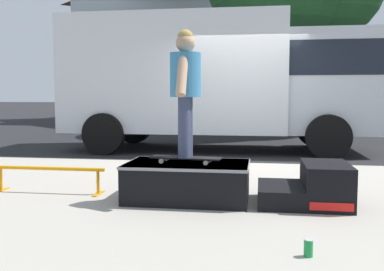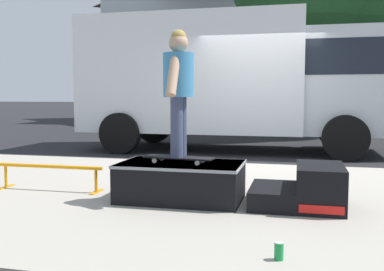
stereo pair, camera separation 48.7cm
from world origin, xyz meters
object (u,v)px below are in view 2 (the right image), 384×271
skater_kid (179,83)px  box_truck (236,77)px  kicker_ramp (305,189)px  skateboard (179,158)px  skate_box (181,180)px  soda_can (279,251)px  grind_rail (50,171)px

skater_kid → box_truck: (-0.16, 5.56, 0.29)m
kicker_ramp → skateboard: bearing=-178.7°
skate_box → soda_can: (1.14, -1.58, -0.16)m
grind_rail → skateboard: size_ratio=1.75×
box_truck → skateboard: bearing=-88.3°
soda_can → box_truck: (-1.32, 7.11, 1.52)m
grind_rail → skate_box: bearing=-4.0°
skate_box → skater_kid: skater_kid is taller
skate_box → skateboard: skateboard is taller
soda_can → grind_rail: bearing=149.1°
grind_rail → soda_can: 3.32m
grind_rail → box_truck: box_truck is taller
skater_kid → box_truck: size_ratio=0.20×
skate_box → soda_can: size_ratio=10.72×
kicker_ramp → grind_rail: 3.04m
skateboard → box_truck: bearing=91.7°
kicker_ramp → skateboard: (-1.35, -0.03, 0.29)m
skate_box → box_truck: (-0.18, 5.53, 1.36)m
grind_rail → box_truck: (1.52, 5.41, 1.35)m
soda_can → box_truck: size_ratio=0.02×
skate_box → soda_can: skate_box is taller
skate_box → soda_can: 1.96m
skate_box → kicker_ramp: kicker_ramp is taller
grind_rail → box_truck: 5.77m
kicker_ramp → skateboard: 1.38m
skate_box → grind_rail: skate_box is taller
kicker_ramp → box_truck: box_truck is taller
grind_rail → skater_kid: size_ratio=1.01×
skateboard → soda_can: skateboard is taller
skate_box → kicker_ramp: (1.33, -0.00, -0.04)m
skateboard → skater_kid: size_ratio=0.58×
skater_kid → skateboard: bearing=90.0°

